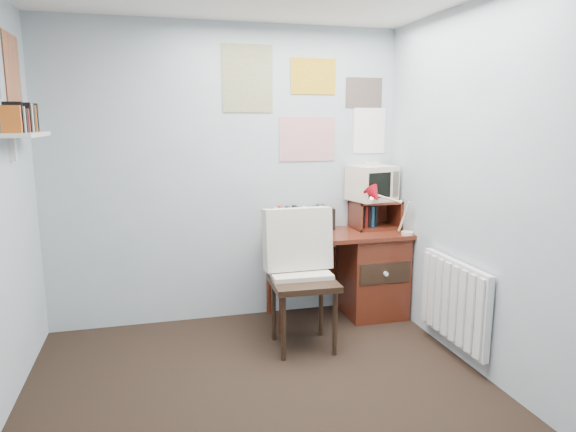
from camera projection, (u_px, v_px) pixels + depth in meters
name	position (u px, v px, depth m)	size (l,w,h in m)	color
ground	(277.00, 427.00, 2.91)	(3.50, 3.50, 0.00)	black
back_wall	(228.00, 176.00, 4.34)	(3.00, 0.02, 2.50)	#ADBBC6
right_wall	(520.00, 199.00, 3.06)	(0.02, 3.50, 2.50)	#ADBBC6
desk	(366.00, 270.00, 4.53)	(1.20, 0.55, 0.76)	#602516
desk_chair	(303.00, 283.00, 3.84)	(0.52, 0.50, 1.02)	black
desk_lamp	(408.00, 214.00, 4.29)	(0.25, 0.22, 0.36)	#B10B18
tv_riser	(375.00, 214.00, 4.58)	(0.40, 0.30, 0.25)	#602516
crt_tv	(372.00, 181.00, 4.54)	(0.36, 0.33, 0.34)	beige
book_row	(305.00, 218.00, 4.49)	(0.60, 0.14, 0.22)	#602516
radiator	(454.00, 301.00, 3.72)	(0.09, 0.80, 0.60)	white
wall_shelf	(25.00, 134.00, 3.30)	(0.20, 0.62, 0.24)	white
posters_back	(308.00, 104.00, 4.40)	(1.20, 0.01, 0.90)	white
posters_left	(3.00, 73.00, 3.21)	(0.01, 0.70, 0.60)	white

